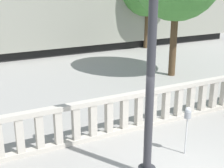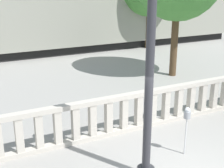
# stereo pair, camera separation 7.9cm
# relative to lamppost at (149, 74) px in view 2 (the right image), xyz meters

# --- Properties ---
(balustrade) EXTENTS (16.02, 0.24, 1.23)m
(balustrade) POSITION_rel_lamppost_xyz_m (0.89, 2.24, -1.92)
(balustrade) COLOR #BCB5A8
(balustrade) RESTS_ON ground
(lamppost) EXTENTS (0.43, 0.43, 5.17)m
(lamppost) POSITION_rel_lamppost_xyz_m (0.00, 0.00, 0.00)
(lamppost) COLOR #2D2D33
(lamppost) RESTS_ON ground
(parking_meter) EXTENTS (0.18, 0.18, 1.36)m
(parking_meter) POSITION_rel_lamppost_xyz_m (1.46, 0.35, -1.44)
(parking_meter) COLOR silver
(parking_meter) RESTS_ON ground
(train_near) EXTENTS (24.96, 3.00, 4.31)m
(train_near) POSITION_rel_lamppost_xyz_m (3.79, 14.40, -0.59)
(train_near) COLOR black
(train_near) RESTS_ON ground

